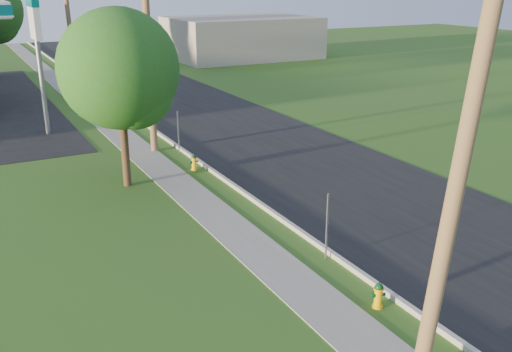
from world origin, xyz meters
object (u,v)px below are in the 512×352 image
at_px(utility_pole_mid, 148,43).
at_px(hydrant_mid, 194,162).
at_px(hydrant_near, 378,295).
at_px(utility_pole_far, 69,21).
at_px(utility_pole_near, 464,147).
at_px(price_pylon, 35,26).
at_px(tree_verge, 122,74).
at_px(hydrant_far, 115,103).

bearing_deg(utility_pole_mid, hydrant_mid, -80.83).
bearing_deg(hydrant_near, utility_pole_far, 90.88).
relative_size(utility_pole_near, price_pylon, 1.38).
distance_m(utility_pole_near, hydrant_mid, 15.17).
xyz_separation_m(utility_pole_near, utility_pole_mid, (-0.00, 18.00, 0.15)).
bearing_deg(utility_pole_mid, tree_verge, -119.60).
xyz_separation_m(utility_pole_near, tree_verge, (-2.34, 13.88, -0.47)).
relative_size(utility_pole_near, tree_verge, 1.41).
bearing_deg(utility_pole_far, price_pylon, -107.33).
bearing_deg(utility_pole_far, hydrant_near, -89.12).
bearing_deg(hydrant_near, tree_verge, 104.08).
height_order(utility_pole_far, hydrant_mid, utility_pole_far).
distance_m(utility_pole_near, hydrant_near, 5.14).
relative_size(utility_pole_far, hydrant_far, 11.88).
distance_m(utility_pole_far, hydrant_far, 9.30).
bearing_deg(price_pylon, tree_verge, -80.80).
bearing_deg(hydrant_far, utility_pole_near, -91.52).
distance_m(price_pylon, hydrant_near, 22.07).
height_order(utility_pole_mid, hydrant_far, utility_pole_mid).
distance_m(utility_pole_near, tree_verge, 14.08).
xyz_separation_m(utility_pole_far, price_pylon, (-3.90, -12.50, 0.63)).
xyz_separation_m(utility_pole_mid, price_pylon, (-3.90, 5.50, 0.48)).
relative_size(utility_pole_near, utility_pole_far, 1.00).
bearing_deg(utility_pole_near, tree_verge, 99.58).
height_order(utility_pole_mid, hydrant_mid, utility_pole_mid).
bearing_deg(utility_pole_near, hydrant_mid, 87.76).
distance_m(tree_verge, hydrant_mid, 4.97).
relative_size(hydrant_near, hydrant_far, 0.86).
height_order(utility_pole_far, hydrant_far, utility_pole_far).
height_order(utility_pole_near, price_pylon, utility_pole_near).
xyz_separation_m(utility_pole_mid, utility_pole_far, (0.00, 18.00, -0.15)).
bearing_deg(utility_pole_far, tree_verge, -96.04).
distance_m(utility_pole_mid, hydrant_far, 10.87).
xyz_separation_m(hydrant_near, hydrant_mid, (0.05, 12.00, 0.01)).
bearing_deg(hydrant_mid, hydrant_near, -90.25).
bearing_deg(hydrant_mid, price_pylon, 116.36).
xyz_separation_m(utility_pole_far, tree_verge, (-2.34, -22.12, -0.47)).
distance_m(hydrant_near, hydrant_far, 25.36).
relative_size(utility_pole_near, utility_pole_mid, 0.97).
bearing_deg(utility_pole_mid, utility_pole_far, 90.00).
distance_m(price_pylon, tree_verge, 9.81).
relative_size(utility_pole_mid, price_pylon, 1.43).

